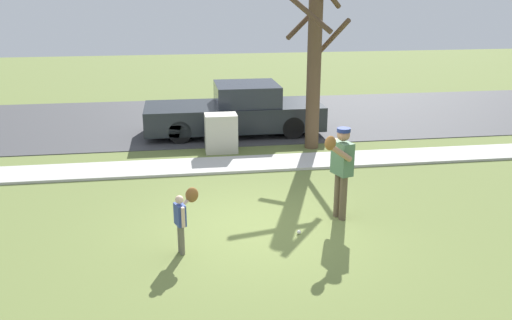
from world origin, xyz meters
The scene contains 9 objects.
ground_plane centered at (0.00, 3.50, 0.00)m, with size 48.00×48.00×0.00m, color olive.
sidewalk_strip centered at (0.00, 3.60, 0.03)m, with size 36.00×1.20×0.06m, color beige.
road_surface centered at (0.00, 8.60, 0.01)m, with size 36.00×6.80×0.02m, color #424244.
person_adult centered at (1.55, 0.13, 1.09)m, with size 0.66×0.79×1.75m.
person_child centered at (-1.35, -0.78, 0.68)m, with size 0.44×0.50×1.05m.
baseball centered at (0.66, -0.43, 0.04)m, with size 0.07×0.07×0.07m, color white.
utility_cabinet centered at (-0.24, 4.84, 0.51)m, with size 0.84×0.59×1.02m, color beige.
street_tree_near centered at (2.23, 4.86, 2.42)m, with size 1.84×1.88×4.53m.
parked_pickup_dark centered at (0.38, 6.66, 0.67)m, with size 5.20×1.95×1.48m.
Camera 1 is at (-1.40, -8.90, 4.15)m, focal length 37.80 mm.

